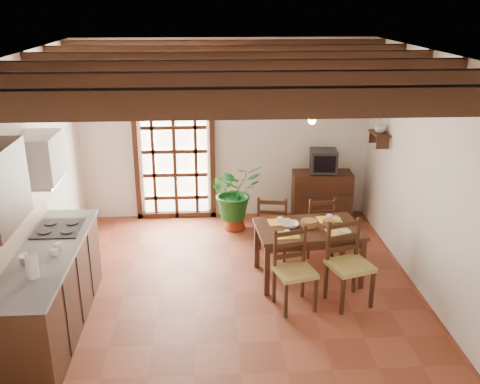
{
  "coord_description": "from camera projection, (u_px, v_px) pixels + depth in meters",
  "views": [
    {
      "loc": [
        -0.26,
        -5.61,
        3.34
      ],
      "look_at": [
        0.1,
        0.4,
        1.15
      ],
      "focal_mm": 40.0,
      "sensor_mm": 36.0,
      "label": 1
    }
  ],
  "objects": [
    {
      "name": "ground_plane",
      "position": [
        234.0,
        293.0,
        6.42
      ],
      "size": [
        5.0,
        5.0,
        0.0
      ],
      "primitive_type": "plane",
      "color": "brown"
    },
    {
      "name": "room_shell",
      "position": [
        233.0,
        147.0,
        5.8
      ],
      "size": [
        4.52,
        5.02,
        2.81
      ],
      "color": "silver",
      "rests_on": "ground_plane"
    },
    {
      "name": "ceiling_beams",
      "position": [
        233.0,
        65.0,
        5.5
      ],
      "size": [
        4.5,
        4.34,
        0.2
      ],
      "color": "black",
      "rests_on": "room_shell"
    },
    {
      "name": "french_door",
      "position": [
        174.0,
        146.0,
        8.27
      ],
      "size": [
        1.26,
        0.11,
        2.32
      ],
      "color": "white",
      "rests_on": "ground_plane"
    },
    {
      "name": "kitchen_counter",
      "position": [
        50.0,
        289.0,
        5.59
      ],
      "size": [
        0.64,
        2.25,
        1.38
      ],
      "color": "black",
      "rests_on": "ground_plane"
    },
    {
      "name": "range_hood",
      "position": [
        41.0,
        159.0,
        5.67
      ],
      "size": [
        0.38,
        0.6,
        0.54
      ],
      "color": "white",
      "rests_on": "room_shell"
    },
    {
      "name": "counter_items",
      "position": [
        47.0,
        243.0,
        5.51
      ],
      "size": [
        0.5,
        1.43,
        0.25
      ],
      "color": "black",
      "rests_on": "kitchen_counter"
    },
    {
      "name": "dining_table",
      "position": [
        308.0,
        234.0,
        6.6
      ],
      "size": [
        1.33,
        0.91,
        0.69
      ],
      "rotation": [
        0.0,
        0.0,
        0.08
      ],
      "color": "#391E12",
      "rests_on": "ground_plane"
    },
    {
      "name": "chair_near_left",
      "position": [
        294.0,
        284.0,
        6.06
      ],
      "size": [
        0.51,
        0.5,
        0.91
      ],
      "rotation": [
        0.0,
        0.0,
        0.27
      ],
      "color": "#A39045",
      "rests_on": "ground_plane"
    },
    {
      "name": "chair_near_right",
      "position": [
        348.0,
        279.0,
        6.13
      ],
      "size": [
        0.56,
        0.55,
        0.98
      ],
      "rotation": [
        0.0,
        0.0,
        0.31
      ],
      "color": "#A39045",
      "rests_on": "ground_plane"
    },
    {
      "name": "chair_far_left",
      "position": [
        272.0,
        237.0,
        7.27
      ],
      "size": [
        0.48,
        0.46,
        0.9
      ],
      "rotation": [
        0.0,
        0.0,
        2.97
      ],
      "color": "#A39045",
      "rests_on": "ground_plane"
    },
    {
      "name": "chair_far_right",
      "position": [
        318.0,
        235.0,
        7.36
      ],
      "size": [
        0.43,
        0.41,
        0.86
      ],
      "rotation": [
        0.0,
        0.0,
        3.24
      ],
      "color": "#A39045",
      "rests_on": "ground_plane"
    },
    {
      "name": "table_setting",
      "position": [
        309.0,
        229.0,
        6.57
      ],
      "size": [
        0.93,
        0.62,
        0.09
      ],
      "rotation": [
        0.0,
        0.0,
        0.08
      ],
      "color": "yellow",
      "rests_on": "dining_table"
    },
    {
      "name": "table_bowl",
      "position": [
        290.0,
        225.0,
        6.57
      ],
      "size": [
        0.22,
        0.22,
        0.05
      ],
      "primitive_type": "imported",
      "rotation": [
        0.0,
        0.0,
        -0.03
      ],
      "color": "white",
      "rests_on": "dining_table"
    },
    {
      "name": "sideboard",
      "position": [
        322.0,
        196.0,
        8.46
      ],
      "size": [
        0.94,
        0.46,
        0.78
      ],
      "primitive_type": "cube",
      "rotation": [
        0.0,
        0.0,
        -0.05
      ],
      "color": "black",
      "rests_on": "ground_plane"
    },
    {
      "name": "crt_tv",
      "position": [
        324.0,
        161.0,
        8.25
      ],
      "size": [
        0.44,
        0.41,
        0.35
      ],
      "rotation": [
        0.0,
        0.0,
        -0.1
      ],
      "color": "black",
      "rests_on": "sideboard"
    },
    {
      "name": "fuse_box",
      "position": [
        323.0,
        108.0,
        8.23
      ],
      "size": [
        0.25,
        0.03,
        0.32
      ],
      "primitive_type": "cube",
      "color": "white",
      "rests_on": "room_shell"
    },
    {
      "name": "plant_pot",
      "position": [
        235.0,
        222.0,
        8.19
      ],
      "size": [
        0.33,
        0.33,
        0.2
      ],
      "primitive_type": "cone",
      "color": "maroon",
      "rests_on": "ground_plane"
    },
    {
      "name": "potted_plant",
      "position": [
        235.0,
        194.0,
        8.03
      ],
      "size": [
        2.5,
        2.34,
        2.23
      ],
      "primitive_type": "imported",
      "rotation": [
        0.0,
        0.0,
        0.39
      ],
      "color": "#144C19",
      "rests_on": "ground_plane"
    },
    {
      "name": "wall_shelf",
      "position": [
        379.0,
        136.0,
        7.52
      ],
      "size": [
        0.2,
        0.42,
        0.2
      ],
      "color": "black",
      "rests_on": "room_shell"
    },
    {
      "name": "shelf_vase",
      "position": [
        380.0,
        126.0,
        7.48
      ],
      "size": [
        0.15,
        0.15,
        0.15
      ],
      "primitive_type": "imported",
      "color": "#B2BFB2",
      "rests_on": "wall_shelf"
    },
    {
      "name": "shelf_flowers",
      "position": [
        382.0,
        112.0,
        7.41
      ],
      "size": [
        0.14,
        0.14,
        0.36
      ],
      "color": "yellow",
      "rests_on": "shelf_vase"
    },
    {
      "name": "framed_picture",
      "position": [
        389.0,
        98.0,
        7.34
      ],
      "size": [
        0.03,
        0.32,
        0.32
      ],
      "color": "brown",
      "rests_on": "room_shell"
    },
    {
      "name": "pendant_lamp",
      "position": [
        312.0,
        114.0,
        6.18
      ],
      "size": [
        0.36,
        0.36,
        0.84
      ],
      "color": "black",
      "rests_on": "room_shell"
    }
  ]
}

